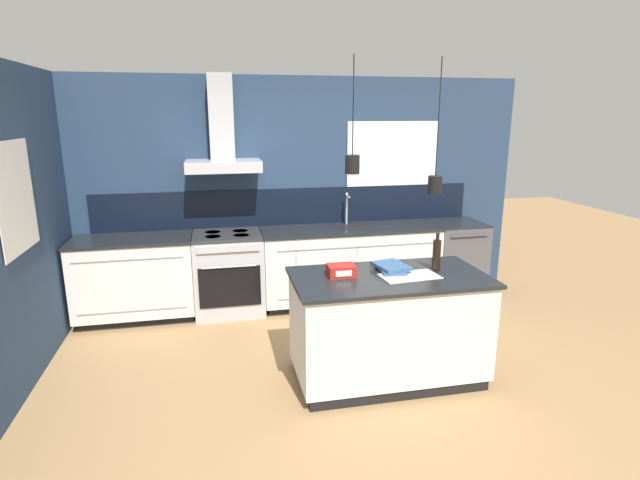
{
  "coord_description": "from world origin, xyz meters",
  "views": [
    {
      "loc": [
        -0.87,
        -3.72,
        2.19
      ],
      "look_at": [
        0.07,
        0.65,
        1.05
      ],
      "focal_mm": 28.0,
      "sensor_mm": 36.0,
      "label": 1
    }
  ],
  "objects_px": {
    "bottle_on_island": "(437,255)",
    "red_supply_box": "(341,271)",
    "dishwasher": "(454,258)",
    "book_stack": "(391,268)",
    "oven_range": "(229,273)"
  },
  "relations": [
    {
      "from": "dishwasher",
      "to": "red_supply_box",
      "type": "height_order",
      "value": "red_supply_box"
    },
    {
      "from": "book_stack",
      "to": "red_supply_box",
      "type": "bearing_deg",
      "value": -174.32
    },
    {
      "from": "oven_range",
      "to": "red_supply_box",
      "type": "distance_m",
      "value": 1.96
    },
    {
      "from": "bottle_on_island",
      "to": "book_stack",
      "type": "height_order",
      "value": "bottle_on_island"
    },
    {
      "from": "book_stack",
      "to": "red_supply_box",
      "type": "height_order",
      "value": "red_supply_box"
    },
    {
      "from": "oven_range",
      "to": "book_stack",
      "type": "bearing_deg",
      "value": -51.79
    },
    {
      "from": "dishwasher",
      "to": "red_supply_box",
      "type": "distance_m",
      "value": 2.59
    },
    {
      "from": "bottle_on_island",
      "to": "book_stack",
      "type": "bearing_deg",
      "value": 169.67
    },
    {
      "from": "bottle_on_island",
      "to": "red_supply_box",
      "type": "bearing_deg",
      "value": 178.33
    },
    {
      "from": "book_stack",
      "to": "red_supply_box",
      "type": "distance_m",
      "value": 0.44
    },
    {
      "from": "dishwasher",
      "to": "book_stack",
      "type": "bearing_deg",
      "value": -131.22
    },
    {
      "from": "dishwasher",
      "to": "bottle_on_island",
      "type": "distance_m",
      "value": 2.11
    },
    {
      "from": "dishwasher",
      "to": "red_supply_box",
      "type": "bearing_deg",
      "value": -138.08
    },
    {
      "from": "bottle_on_island",
      "to": "book_stack",
      "type": "xyz_separation_m",
      "value": [
        -0.37,
        0.07,
        -0.11
      ]
    },
    {
      "from": "dishwasher",
      "to": "bottle_on_island",
      "type": "bearing_deg",
      "value": -122.02
    }
  ]
}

